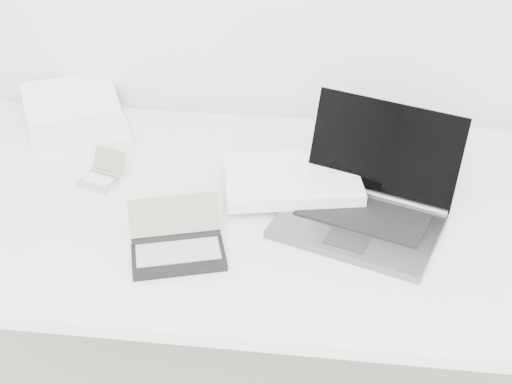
# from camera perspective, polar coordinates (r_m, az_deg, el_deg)

# --- Properties ---
(desk) EXTENTS (1.60, 0.80, 0.73)m
(desk) POSITION_cam_1_polar(r_m,az_deg,el_deg) (1.59, 1.25, -2.41)
(desk) COLOR white
(desk) RESTS_ON ground
(laptop_large) EXTENTS (0.53, 0.41, 0.21)m
(laptop_large) POSITION_cam_1_polar(r_m,az_deg,el_deg) (1.55, 5.87, 0.06)
(laptop_large) COLOR slate
(laptop_large) RESTS_ON desk
(netbook_open_white) EXTENTS (0.36, 0.39, 0.07)m
(netbook_open_white) POSITION_cam_1_polar(r_m,az_deg,el_deg) (1.89, -14.14, 5.40)
(netbook_open_white) COLOR white
(netbook_open_white) RESTS_ON desk
(pda_silver) EXTENTS (0.11, 0.12, 0.06)m
(pda_silver) POSITION_cam_1_polar(r_m,az_deg,el_deg) (1.67, -12.22, 1.28)
(pda_silver) COLOR silver
(pda_silver) RESTS_ON desk
(palmtop_charcoal) EXTENTS (0.22, 0.20, 0.09)m
(palmtop_charcoal) POSITION_cam_1_polar(r_m,az_deg,el_deg) (1.42, -6.31, -4.33)
(palmtop_charcoal) COLOR black
(palmtop_charcoal) RESTS_ON desk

